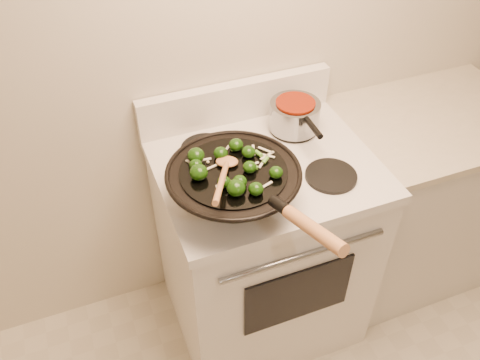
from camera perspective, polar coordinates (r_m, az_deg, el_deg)
name	(u,v)px	position (r m, az deg, el deg)	size (l,w,h in m)	color
stove	(262,245)	(2.14, 2.49, -7.34)	(0.78, 0.67, 1.08)	white
counter_unit	(413,197)	(2.49, 18.81, -1.87)	(0.83, 0.62, 0.91)	silver
wok	(235,185)	(1.60, -0.62, -0.60)	(0.43, 0.70, 0.26)	black
stirfry	(229,170)	(1.55, -1.27, 1.17)	(0.29, 0.26, 0.05)	#123308
wooden_spoon	(224,173)	(1.51, -1.81, 0.85)	(0.18, 0.30, 0.12)	#AD7244
saucepan	(295,115)	(1.95, 6.17, 7.28)	(0.19, 0.31, 0.11)	gray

